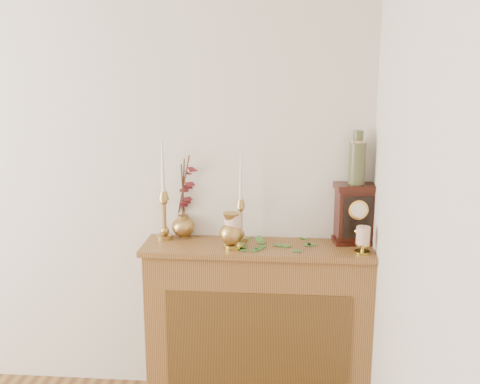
# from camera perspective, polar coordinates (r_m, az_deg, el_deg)

# --- Properties ---
(console_shelf) EXTENTS (1.24, 0.34, 0.93)m
(console_shelf) POSITION_cam_1_polar(r_m,az_deg,el_deg) (3.18, 1.88, -13.88)
(console_shelf) COLOR brown
(console_shelf) RESTS_ON ground
(candlestick_left) EXTENTS (0.09, 0.09, 0.55)m
(candlestick_left) POSITION_cam_1_polar(r_m,az_deg,el_deg) (3.08, -7.73, -1.54)
(candlestick_left) COLOR tan
(candlestick_left) RESTS_ON console_shelf
(candlestick_center) EXTENTS (0.08, 0.08, 0.47)m
(candlestick_center) POSITION_cam_1_polar(r_m,az_deg,el_deg) (3.02, 0.07, -2.17)
(candlestick_center) COLOR tan
(candlestick_center) RESTS_ON console_shelf
(bud_vase) EXTENTS (0.12, 0.12, 0.19)m
(bud_vase) POSITION_cam_1_polar(r_m,az_deg,el_deg) (2.90, -0.91, -4.01)
(bud_vase) COLOR tan
(bud_vase) RESTS_ON console_shelf
(ginger_jar) EXTENTS (0.19, 0.20, 0.47)m
(ginger_jar) POSITION_cam_1_polar(r_m,az_deg,el_deg) (3.12, -5.49, -0.73)
(ginger_jar) COLOR tan
(ginger_jar) RESTS_ON console_shelf
(pillar_candle_left) EXTENTS (0.10, 0.10, 0.20)m
(pillar_candle_left) POSITION_cam_1_polar(r_m,az_deg,el_deg) (2.91, -0.72, -3.82)
(pillar_candle_left) COLOR gold
(pillar_candle_left) RESTS_ON console_shelf
(pillar_candle_right) EXTENTS (0.08, 0.08, 0.15)m
(pillar_candle_right) POSITION_cam_1_polar(r_m,az_deg,el_deg) (2.91, 12.38, -4.65)
(pillar_candle_right) COLOR gold
(pillar_candle_right) RESTS_ON console_shelf
(ivy_garland) EXTENTS (0.38, 0.16, 0.07)m
(ivy_garland) POSITION_cam_1_polar(r_m,az_deg,el_deg) (2.94, 2.93, -5.56)
(ivy_garland) COLOR #3A6C29
(ivy_garland) RESTS_ON console_shelf
(mantel_clock) EXTENTS (0.23, 0.18, 0.32)m
(mantel_clock) POSITION_cam_1_polar(r_m,az_deg,el_deg) (3.05, 11.58, -2.20)
(mantel_clock) COLOR black
(mantel_clock) RESTS_ON console_shelf
(ceramic_vase) EXTENTS (0.09, 0.09, 0.28)m
(ceramic_vase) POSITION_cam_1_polar(r_m,az_deg,el_deg) (2.99, 11.82, 3.19)
(ceramic_vase) COLOR #1A3529
(ceramic_vase) RESTS_ON mantel_clock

